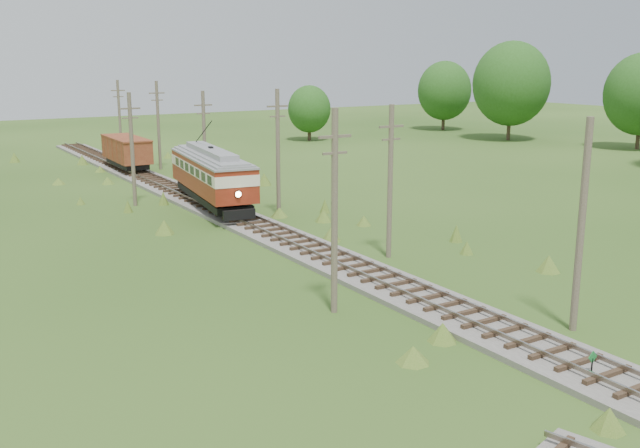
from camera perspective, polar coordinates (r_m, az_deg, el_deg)
ground at (r=26.68m, az=23.69°, el=-12.41°), size 260.00×260.00×0.00m
railbed_main at (r=52.60m, az=-7.94°, el=1.07°), size 3.60×96.00×0.57m
switch_marker at (r=27.06m, az=20.94°, el=-10.33°), size 0.45×0.06×1.08m
streetcar at (r=53.47m, az=-8.66°, el=4.09°), size 4.92×13.54×6.13m
gondola at (r=73.71m, az=-15.22°, el=5.68°), size 3.06×8.86×2.92m
gravel_pile at (r=67.09m, az=-9.49°, el=3.94°), size 3.45×3.66×1.25m
utility_pole_r_1 at (r=30.47m, az=20.17°, el=-0.23°), size 0.30×0.30×8.80m
utility_pole_r_2 at (r=39.77m, az=5.63°, el=3.49°), size 1.60×0.30×8.60m
utility_pole_r_3 at (r=50.56m, az=-3.38°, el=5.80°), size 1.60×0.30×9.00m
utility_pole_r_4 at (r=62.22m, az=-9.23°, el=6.72°), size 1.60×0.30×8.40m
utility_pole_r_5 at (r=74.47m, az=-12.80°, el=7.77°), size 1.60×0.30×8.90m
utility_pole_r_6 at (r=86.79m, az=-15.74°, el=8.25°), size 1.60×0.30×8.70m
utility_pole_l_a at (r=30.67m, az=1.17°, el=1.10°), size 1.60×0.30×9.00m
utility_pole_l_b at (r=55.98m, az=-14.81°, el=5.88°), size 1.60×0.30×8.60m
tree_right_4 at (r=103.07m, az=15.06°, el=10.79°), size 10.50×10.50×13.53m
tree_right_5 at (r=116.08m, az=9.92°, el=10.47°), size 8.40×8.40×10.82m
tree_mid_b at (r=99.27m, az=-0.86°, el=9.18°), size 5.88×5.88×7.57m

